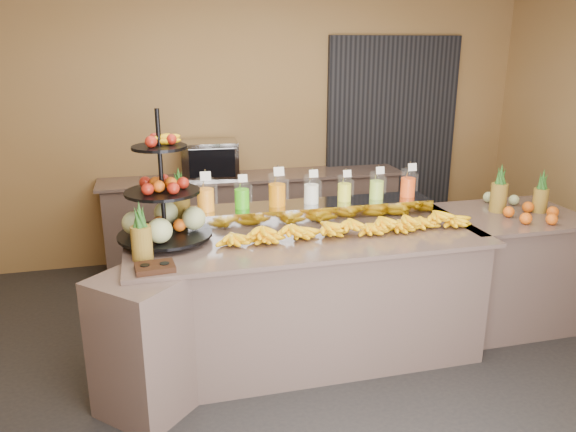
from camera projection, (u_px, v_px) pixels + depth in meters
name	position (u px, v px, depth m)	size (l,w,h in m)	color
ground	(318.00, 374.00, 3.93)	(6.00, 6.00, 0.00)	black
room_envelope	(315.00, 92.00, 4.15)	(6.04, 5.02, 2.82)	olive
buffet_counter	(293.00, 300.00, 4.01)	(2.75, 1.25, 0.93)	gray
right_counter	(504.00, 268.00, 4.57)	(1.08, 0.88, 0.93)	gray
back_ledge	(255.00, 218.00, 5.88)	(3.10, 0.55, 0.93)	gray
pitcher_tray	(311.00, 213.00, 4.20)	(1.85, 0.30, 0.15)	gray
juice_pitcher_orange_a	(206.00, 196.00, 3.96)	(0.13, 0.13, 0.31)	silver
juice_pitcher_green	(242.00, 196.00, 4.02)	(0.11, 0.12, 0.27)	silver
juice_pitcher_orange_b	(277.00, 192.00, 4.08)	(0.13, 0.13, 0.31)	silver
juice_pitcher_milk	(311.00, 191.00, 4.15)	(0.11, 0.12, 0.27)	silver
juice_pitcher_lemon	(344.00, 190.00, 4.21)	(0.11, 0.11, 0.26)	silver
juice_pitcher_lime	(377.00, 187.00, 4.27)	(0.11, 0.12, 0.27)	silver
juice_pitcher_orange_c	(408.00, 184.00, 4.33)	(0.12, 0.12, 0.28)	silver
banana_heap	(350.00, 224.00, 3.96)	(1.87, 0.17, 0.15)	#FFB70C
fruit_stand	(170.00, 209.00, 3.76)	(0.67, 0.67, 0.89)	black
condiment_caddy	(155.00, 267.00, 3.33)	(0.23, 0.17, 0.03)	black
pineapple_left_a	(141.00, 239.00, 3.45)	(0.13, 0.13, 0.38)	brown
pineapple_left_b	(180.00, 203.00, 4.11)	(0.15, 0.15, 0.44)	brown
right_fruit_pile	(524.00, 206.00, 4.37)	(0.43, 0.41, 0.23)	brown
oven_warmer	(210.00, 159.00, 5.58)	(0.55, 0.39, 0.37)	gray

